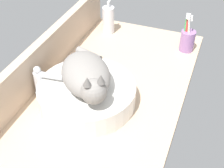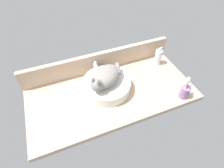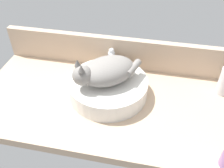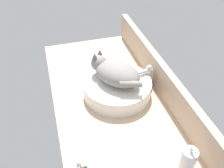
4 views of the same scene
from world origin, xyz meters
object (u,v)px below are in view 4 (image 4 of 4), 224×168
(faucet, at_px, (147,75))
(soap_dispenser, at_px, (187,162))
(sink_basin, at_px, (117,88))
(cat, at_px, (115,72))

(faucet, xyz_separation_m, soap_dispenser, (0.55, -0.06, -0.00))
(sink_basin, xyz_separation_m, cat, (-0.01, -0.01, 0.10))
(faucet, bearing_deg, sink_basin, -82.88)
(faucet, bearing_deg, soap_dispenser, -5.79)
(sink_basin, bearing_deg, cat, -138.58)
(cat, height_order, soap_dispenser, cat)
(sink_basin, distance_m, faucet, 0.18)
(sink_basin, bearing_deg, soap_dispenser, 12.98)
(sink_basin, xyz_separation_m, soap_dispenser, (0.53, 0.12, 0.03))
(cat, relative_size, soap_dispenser, 1.78)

